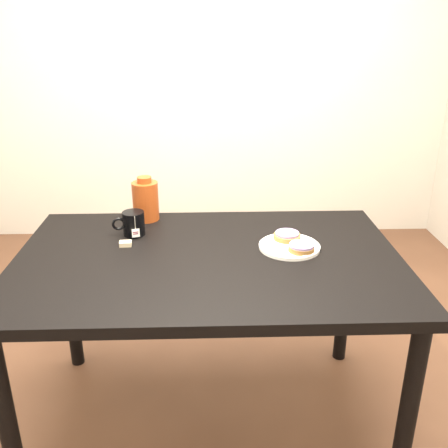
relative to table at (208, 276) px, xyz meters
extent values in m
plane|color=brown|center=(0.00, 0.00, -0.67)|extent=(4.00, 4.00, 0.00)
cube|color=beige|center=(0.00, 2.00, 0.68)|extent=(3.50, 0.02, 2.70)
cube|color=black|center=(0.00, 0.00, 0.06)|extent=(1.40, 0.90, 0.04)
cylinder|color=black|center=(-0.64, -0.39, -0.31)|extent=(0.06, 0.06, 0.71)
cylinder|color=black|center=(0.64, -0.39, -0.31)|extent=(0.06, 0.06, 0.71)
cylinder|color=black|center=(-0.64, 0.39, -0.31)|extent=(0.06, 0.06, 0.71)
cylinder|color=black|center=(0.64, 0.39, -0.31)|extent=(0.06, 0.06, 0.71)
cylinder|color=white|center=(0.31, 0.06, 0.09)|extent=(0.23, 0.23, 0.01)
torus|color=white|center=(0.31, 0.06, 0.10)|extent=(0.22, 0.22, 0.01)
cylinder|color=brown|center=(0.30, 0.12, 0.10)|extent=(0.11, 0.11, 0.02)
cylinder|color=#9079A4|center=(0.30, 0.12, 0.12)|extent=(0.10, 0.10, 0.01)
cylinder|color=brown|center=(0.34, 0.01, 0.10)|extent=(0.13, 0.13, 0.02)
cylinder|color=#9079A4|center=(0.34, 0.01, 0.12)|extent=(0.12, 0.12, 0.01)
cylinder|color=black|center=(-0.29, 0.21, 0.13)|extent=(0.11, 0.11, 0.10)
cylinder|color=black|center=(-0.29, 0.21, 0.17)|extent=(0.07, 0.07, 0.00)
torus|color=black|center=(-0.35, 0.19, 0.14)|extent=(0.05, 0.02, 0.05)
cylinder|color=beige|center=(-0.28, 0.16, 0.15)|extent=(0.00, 0.00, 0.05)
cube|color=white|center=(-0.28, 0.16, 0.11)|extent=(0.03, 0.01, 0.03)
cube|color=#C6B793|center=(-0.31, 0.10, 0.09)|extent=(0.05, 0.03, 0.02)
cylinder|color=#66230D|center=(-0.26, 0.38, 0.17)|extent=(0.12, 0.12, 0.16)
cylinder|color=#66230D|center=(-0.26, 0.38, 0.26)|extent=(0.06, 0.06, 0.02)
camera|label=1|loc=(0.00, -1.63, 0.87)|focal=40.00mm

